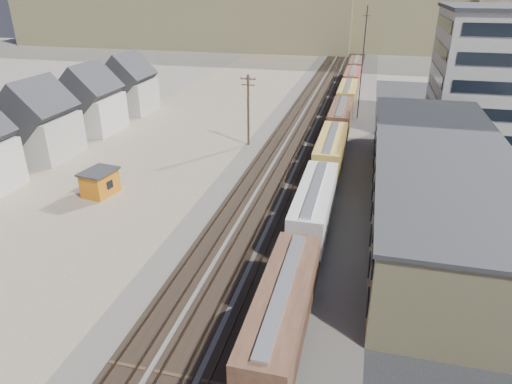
% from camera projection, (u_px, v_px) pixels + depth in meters
% --- Properties ---
extents(ground, '(300.00, 300.00, 0.00)m').
position_uv_depth(ground, '(205.00, 383.00, 26.70)').
color(ground, '#6B6356').
rests_on(ground, ground).
extents(ballast_bed, '(18.00, 200.00, 0.06)m').
position_uv_depth(ballast_bed, '(315.00, 133.00, 70.71)').
color(ballast_bed, '#4C4742').
rests_on(ballast_bed, ground).
extents(dirt_yard, '(24.00, 180.00, 0.03)m').
position_uv_depth(dirt_yard, '(169.00, 143.00, 66.32)').
color(dirt_yard, '#7C6755').
rests_on(dirt_yard, ground).
extents(asphalt_lot, '(26.00, 120.00, 0.04)m').
position_uv_depth(asphalt_lot, '(488.00, 185.00, 52.67)').
color(asphalt_lot, '#232326').
rests_on(asphalt_lot, ground).
extents(rail_tracks, '(11.40, 200.00, 0.24)m').
position_uv_depth(rail_tracks, '(311.00, 132.00, 70.80)').
color(rail_tracks, black).
rests_on(rail_tracks, ground).
extents(freight_train, '(3.00, 119.74, 4.46)m').
position_uv_depth(freight_train, '(336.00, 133.00, 61.66)').
color(freight_train, black).
rests_on(freight_train, ground).
extents(warehouse, '(12.40, 40.40, 7.25)m').
position_uv_depth(warehouse, '(438.00, 184.00, 43.88)').
color(warehouse, tan).
rests_on(warehouse, ground).
extents(utility_pole_north, '(2.20, 0.32, 10.00)m').
position_uv_depth(utility_pole_north, '(248.00, 109.00, 63.33)').
color(utility_pole_north, '#382619').
rests_on(utility_pole_north, ground).
extents(radio_mast, '(1.20, 0.16, 18.00)m').
position_uv_depth(radio_mast, '(362.00, 64.00, 74.38)').
color(radio_mast, black).
rests_on(radio_mast, ground).
extents(townhouse_row, '(8.15, 68.16, 10.47)m').
position_uv_depth(townhouse_row, '(5.00, 139.00, 54.38)').
color(townhouse_row, '#B7B2A8').
rests_on(townhouse_row, ground).
extents(hills_north, '(265.00, 80.00, 32.00)m').
position_uv_depth(hills_north, '(358.00, 3.00, 168.60)').
color(hills_north, brown).
rests_on(hills_north, ground).
extents(maintenance_shed, '(3.53, 4.27, 2.84)m').
position_uv_depth(maintenance_shed, '(100.00, 182.00, 49.75)').
color(maintenance_shed, '#C56B12').
rests_on(maintenance_shed, ground).
extents(parked_car_blue, '(5.64, 5.78, 1.54)m').
position_uv_depth(parked_car_blue, '(470.00, 138.00, 65.97)').
color(parked_car_blue, navy).
rests_on(parked_car_blue, ground).
extents(parked_car_far, '(2.77, 4.97, 1.60)m').
position_uv_depth(parked_car_far, '(484.00, 123.00, 73.13)').
color(parked_car_far, silver).
rests_on(parked_car_far, ground).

